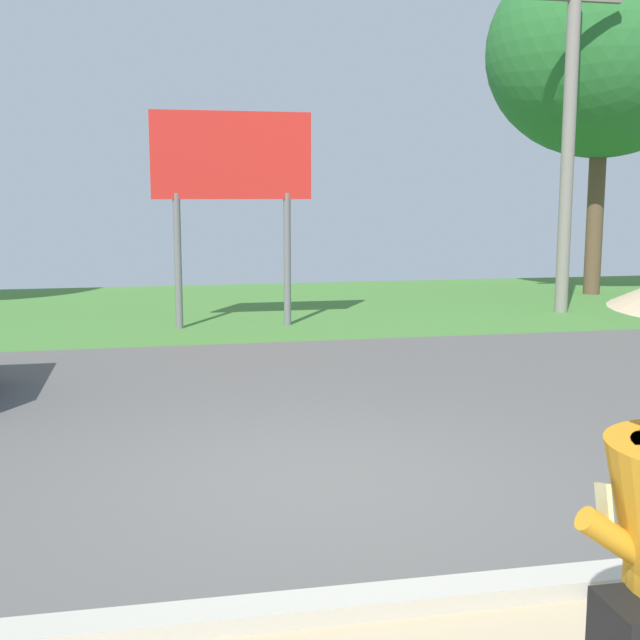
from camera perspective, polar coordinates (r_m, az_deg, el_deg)
ground_plane at (r=9.24m, az=-3.62°, el=-5.28°), size 40.00×22.00×0.20m
utility_pole at (r=15.93m, az=16.87°, el=12.32°), size 1.80×0.24×6.22m
roadside_billboard at (r=13.59m, az=-6.13°, el=10.22°), size 2.60×0.12×3.50m
tree_left_far at (r=19.22m, az=19.06°, el=17.20°), size 4.92×4.92×7.42m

